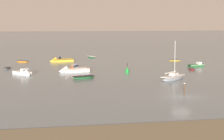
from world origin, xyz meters
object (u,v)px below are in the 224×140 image
motorboat_moored_1 (198,65)px  mooring_post_near (184,89)px  motorboat_moored_2 (59,61)px  rowboat_moored_6 (7,68)px  rowboat_moored_3 (192,69)px  rowboat_moored_8 (175,61)px  rowboat_moored_4 (75,65)px  rowboat_moored_1 (22,62)px  sailboat_moored_0 (173,78)px  motorboat_moored_0 (71,71)px  motorboat_moored_3 (24,73)px  rowboat_moored_5 (84,77)px  channel_buoy (127,70)px  rowboat_moored_0 (91,57)px

motorboat_moored_1 → mooring_post_near: 38.19m
motorboat_moored_1 → mooring_post_near: size_ratio=2.21×
motorboat_moored_1 → motorboat_moored_2: size_ratio=0.67×
motorboat_moored_1 → rowboat_moored_6: motorboat_moored_1 is taller
rowboat_moored_3 → rowboat_moored_8: bearing=179.9°
rowboat_moored_4 → rowboat_moored_3: bearing=95.5°
rowboat_moored_1 → sailboat_moored_0: bearing=159.1°
rowboat_moored_4 → motorboat_moored_2: (-3.58, 10.03, 0.18)m
motorboat_moored_0 → rowboat_moored_4: bearing=-109.7°
mooring_post_near → rowboat_moored_6: bearing=128.1°
motorboat_moored_0 → sailboat_moored_0: 23.31m
motorboat_moored_3 → mooring_post_near: size_ratio=2.61×
rowboat_moored_4 → motorboat_moored_1: bearing=109.2°
rowboat_moored_5 → channel_buoy: channel_buoy is taller
rowboat_moored_4 → mooring_post_near: (13.23, -41.05, 0.77)m
rowboat_moored_6 → rowboat_moored_3: bearing=92.4°
rowboat_moored_0 → rowboat_moored_5: size_ratio=0.89×
motorboat_moored_0 → rowboat_moored_6: (-14.46, 8.36, -0.19)m
rowboat_moored_6 → motorboat_moored_2: bearing=151.7°
sailboat_moored_0 → rowboat_moored_8: size_ratio=2.37×
rowboat_moored_3 → rowboat_moored_5: size_ratio=0.69×
motorboat_moored_1 → rowboat_moored_6: size_ratio=1.51×
rowboat_moored_3 → rowboat_moored_8: (2.87, 19.36, -0.00)m
rowboat_moored_0 → sailboat_moored_0: bearing=-6.0°
rowboat_moored_0 → motorboat_moored_3: size_ratio=0.77×
rowboat_moored_0 → rowboat_moored_8: rowboat_moored_0 is taller
motorboat_moored_2 → rowboat_moored_3: bearing=128.3°
rowboat_moored_0 → rowboat_moored_8: size_ratio=1.30×
rowboat_moored_1 → rowboat_moored_4: bearing=171.0°
motorboat_moored_1 → rowboat_moored_6: bearing=164.6°
rowboat_moored_3 → channel_buoy: channel_buoy is taller
rowboat_moored_0 → rowboat_moored_3: rowboat_moored_0 is taller
rowboat_moored_8 → motorboat_moored_0: bearing=-139.4°
mooring_post_near → rowboat_moored_1: bearing=117.3°
sailboat_moored_0 → motorboat_moored_1: bearing=13.9°
motorboat_moored_0 → motorboat_moored_1: 32.17m
channel_buoy → rowboat_moored_5: bearing=-146.2°
rowboat_moored_8 → mooring_post_near: size_ratio=1.56×
sailboat_moored_0 → mooring_post_near: 15.39m
motorboat_moored_2 → rowboat_moored_1: bearing=-19.3°
motorboat_moored_3 → rowboat_moored_0: bearing=117.7°
rowboat_moored_6 → channel_buoy: size_ratio=1.33×
rowboat_moored_6 → channel_buoy: channel_buoy is taller
sailboat_moored_0 → mooring_post_near: size_ratio=3.69×
motorboat_moored_0 → rowboat_moored_3: (27.59, -0.95, -0.18)m
rowboat_moored_3 → rowboat_moored_4: (-25.81, 12.75, -0.01)m
rowboat_moored_1 → motorboat_moored_3: size_ratio=0.68×
mooring_post_near → sailboat_moored_0: bearing=77.1°
sailboat_moored_0 → channel_buoy: sailboat_moored_0 is taller
motorboat_moored_2 → motorboat_moored_3: 25.81m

